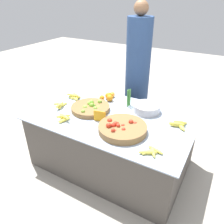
{
  "coord_description": "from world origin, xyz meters",
  "views": [
    {
      "loc": [
        1.0,
        -1.74,
        1.8
      ],
      "look_at": [
        0.0,
        0.0,
        0.69
      ],
      "focal_mm": 35.0,
      "sensor_mm": 36.0,
      "label": 1
    }
  ],
  "objects_px": {
    "price_sign": "(100,116)",
    "tomato_basket": "(122,128)",
    "metal_bowl": "(147,108)",
    "lime_bowl": "(91,108)",
    "vendor_person": "(137,76)"
  },
  "relations": [
    {
      "from": "price_sign",
      "to": "tomato_basket",
      "type": "bearing_deg",
      "value": -22.62
    },
    {
      "from": "tomato_basket",
      "to": "metal_bowl",
      "type": "distance_m",
      "value": 0.48
    },
    {
      "from": "tomato_basket",
      "to": "metal_bowl",
      "type": "xyz_separation_m",
      "value": [
        0.05,
        0.48,
        0.01
      ]
    },
    {
      "from": "lime_bowl",
      "to": "tomato_basket",
      "type": "relative_size",
      "value": 0.93
    },
    {
      "from": "lime_bowl",
      "to": "tomato_basket",
      "type": "xyz_separation_m",
      "value": [
        0.5,
        -0.21,
        0.01
      ]
    },
    {
      "from": "lime_bowl",
      "to": "metal_bowl",
      "type": "distance_m",
      "value": 0.62
    },
    {
      "from": "tomato_basket",
      "to": "lime_bowl",
      "type": "bearing_deg",
      "value": 157.71
    },
    {
      "from": "lime_bowl",
      "to": "vendor_person",
      "type": "bearing_deg",
      "value": 78.56
    },
    {
      "from": "lime_bowl",
      "to": "metal_bowl",
      "type": "bearing_deg",
      "value": 26.32
    },
    {
      "from": "tomato_basket",
      "to": "price_sign",
      "type": "bearing_deg",
      "value": 169.87
    },
    {
      "from": "tomato_basket",
      "to": "price_sign",
      "type": "distance_m",
      "value": 0.29
    },
    {
      "from": "lime_bowl",
      "to": "vendor_person",
      "type": "height_order",
      "value": "vendor_person"
    },
    {
      "from": "tomato_basket",
      "to": "vendor_person",
      "type": "xyz_separation_m",
      "value": [
        -0.33,
        1.06,
        0.13
      ]
    },
    {
      "from": "price_sign",
      "to": "vendor_person",
      "type": "xyz_separation_m",
      "value": [
        -0.05,
        1.01,
        0.11
      ]
    },
    {
      "from": "price_sign",
      "to": "lime_bowl",
      "type": "bearing_deg",
      "value": 132.19
    }
  ]
}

